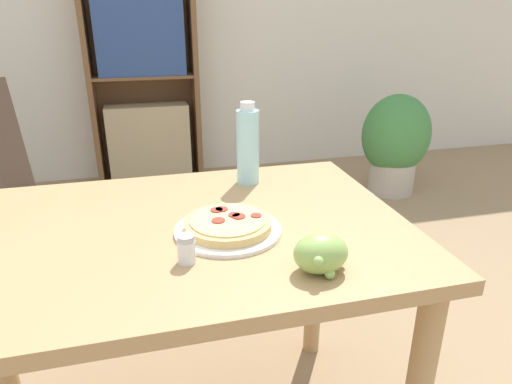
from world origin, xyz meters
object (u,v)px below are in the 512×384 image
(pizza_on_plate, at_px, (228,226))
(salt_shaker, at_px, (185,249))
(bookshelf, at_px, (144,86))
(potted_plant_floor, at_px, (395,142))
(drink_bottle, at_px, (248,146))
(grape_bunch, at_px, (321,253))

(pizza_on_plate, height_order, salt_shaker, salt_shaker)
(pizza_on_plate, relative_size, bookshelf, 0.16)
(salt_shaker, bearing_deg, potted_plant_floor, 49.20)
(pizza_on_plate, xyz_separation_m, bookshelf, (-0.13, 2.45, -0.04))
(drink_bottle, height_order, potted_plant_floor, drink_bottle)
(pizza_on_plate, bearing_deg, salt_shaker, -134.17)
(pizza_on_plate, xyz_separation_m, salt_shaker, (-0.11, -0.11, 0.02))
(pizza_on_plate, bearing_deg, potted_plant_floor, 49.43)
(salt_shaker, height_order, potted_plant_floor, salt_shaker)
(pizza_on_plate, distance_m, drink_bottle, 0.34)
(salt_shaker, relative_size, bookshelf, 0.04)
(grape_bunch, xyz_separation_m, drink_bottle, (-0.02, 0.52, 0.07))
(bookshelf, bearing_deg, drink_bottle, -83.38)
(grape_bunch, height_order, potted_plant_floor, grape_bunch)
(drink_bottle, xyz_separation_m, salt_shaker, (-0.23, -0.42, -0.08))
(grape_bunch, height_order, salt_shaker, grape_bunch)
(grape_bunch, bearing_deg, bookshelf, 95.84)
(pizza_on_plate, height_order, potted_plant_floor, pizza_on_plate)
(drink_bottle, xyz_separation_m, bookshelf, (-0.25, 2.15, -0.14))
(bookshelf, relative_size, potted_plant_floor, 2.24)
(drink_bottle, distance_m, salt_shaker, 0.49)
(salt_shaker, distance_m, bookshelf, 2.57)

